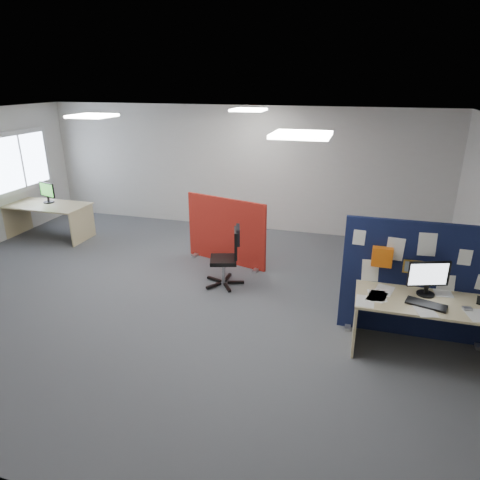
% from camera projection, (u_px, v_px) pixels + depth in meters
% --- Properties ---
extents(floor, '(9.00, 9.00, 0.00)m').
position_uv_depth(floor, '(177.00, 294.00, 6.80)').
color(floor, '#53565B').
rests_on(floor, ground).
extents(ceiling, '(9.00, 7.00, 0.02)m').
position_uv_depth(ceiling, '(166.00, 119.00, 5.85)').
color(ceiling, white).
rests_on(ceiling, wall_back).
extents(wall_back, '(9.00, 0.02, 2.70)m').
position_uv_depth(wall_back, '(238.00, 168.00, 9.47)').
color(wall_back, silver).
rests_on(wall_back, floor).
extents(window, '(0.06, 1.70, 1.30)m').
position_uv_depth(window, '(21.00, 161.00, 9.19)').
color(window, white).
rests_on(window, wall_left).
extents(ceiling_lights, '(4.10, 4.10, 0.04)m').
position_uv_depth(ceiling_lights, '(206.00, 118.00, 6.37)').
color(ceiling_lights, white).
rests_on(ceiling_lights, ceiling).
extents(navy_divider, '(1.93, 0.30, 1.59)m').
position_uv_depth(navy_divider, '(417.00, 281.00, 5.45)').
color(navy_divider, '#0D1732').
rests_on(navy_divider, floor).
extents(main_desk, '(1.73, 0.77, 0.73)m').
position_uv_depth(main_desk, '(428.00, 312.00, 5.19)').
color(main_desk, '#D6BF89').
rests_on(main_desk, floor).
extents(monitor_main, '(0.49, 0.21, 0.44)m').
position_uv_depth(monitor_main, '(428.00, 277.00, 5.16)').
color(monitor_main, black).
rests_on(monitor_main, main_desk).
extents(keyboard, '(0.48, 0.30, 0.02)m').
position_uv_depth(keyboard, '(426.00, 304.00, 5.00)').
color(keyboard, black).
rests_on(keyboard, main_desk).
extents(mouse, '(0.11, 0.07, 0.03)m').
position_uv_depth(mouse, '(467.00, 309.00, 4.91)').
color(mouse, '#A6A5AA').
rests_on(mouse, main_desk).
extents(red_divider, '(1.60, 0.49, 1.23)m').
position_uv_depth(red_divider, '(226.00, 231.00, 7.79)').
color(red_divider, '#A91D15').
rests_on(red_divider, floor).
extents(second_desk, '(1.71, 0.85, 0.73)m').
position_uv_depth(second_desk, '(49.00, 212.00, 9.11)').
color(second_desk, '#D6BF89').
rests_on(second_desk, floor).
extents(monitor_second, '(0.46, 0.22, 0.43)m').
position_uv_depth(monitor_second, '(47.00, 192.00, 9.07)').
color(monitor_second, black).
rests_on(monitor_second, second_desk).
extents(office_chair, '(0.66, 0.64, 1.00)m').
position_uv_depth(office_chair, '(230.00, 253.00, 6.94)').
color(office_chair, black).
rests_on(office_chair, floor).
extents(desk_papers, '(1.45, 0.89, 0.00)m').
position_uv_depth(desk_papers, '(406.00, 300.00, 5.13)').
color(desk_papers, white).
rests_on(desk_papers, main_desk).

